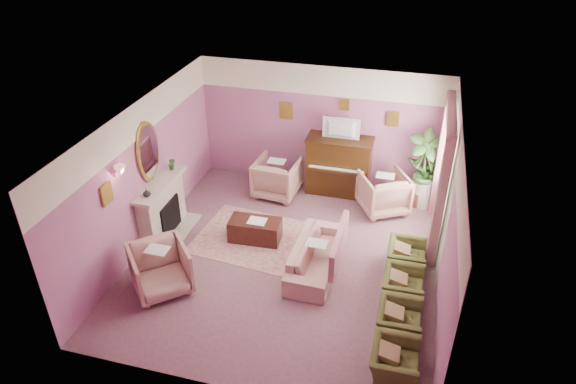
% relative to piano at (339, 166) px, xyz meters
% --- Properties ---
extents(floor, '(5.50, 6.00, 0.01)m').
position_rel_piano_xyz_m(floor, '(-0.50, -2.68, -0.65)').
color(floor, '#754955').
rests_on(floor, ground).
extents(ceiling, '(5.50, 6.00, 0.01)m').
position_rel_piano_xyz_m(ceiling, '(-0.50, -2.68, 2.15)').
color(ceiling, silver).
rests_on(ceiling, wall_back).
extents(wall_back, '(5.50, 0.02, 2.80)m').
position_rel_piano_xyz_m(wall_back, '(-0.50, 0.32, 0.75)').
color(wall_back, '#824D7D').
rests_on(wall_back, floor).
extents(wall_front, '(5.50, 0.02, 2.80)m').
position_rel_piano_xyz_m(wall_front, '(-0.50, -5.68, 0.75)').
color(wall_front, '#824D7D').
rests_on(wall_front, floor).
extents(wall_left, '(0.02, 6.00, 2.80)m').
position_rel_piano_xyz_m(wall_left, '(-3.25, -2.68, 0.75)').
color(wall_left, '#824D7D').
rests_on(wall_left, floor).
extents(wall_right, '(0.02, 6.00, 2.80)m').
position_rel_piano_xyz_m(wall_right, '(2.25, -2.68, 0.75)').
color(wall_right, '#824D7D').
rests_on(wall_right, floor).
extents(picture_rail_band, '(5.50, 0.01, 0.65)m').
position_rel_piano_xyz_m(picture_rail_band, '(-0.50, 0.31, 1.82)').
color(picture_rail_band, white).
rests_on(picture_rail_band, wall_back).
extents(stripe_panel, '(0.01, 3.00, 2.15)m').
position_rel_piano_xyz_m(stripe_panel, '(2.23, -1.38, 0.42)').
color(stripe_panel, '#AFC6A1').
rests_on(stripe_panel, wall_right).
extents(fireplace_surround, '(0.30, 1.40, 1.10)m').
position_rel_piano_xyz_m(fireplace_surround, '(-3.09, -2.48, -0.10)').
color(fireplace_surround, '#C1B19B').
rests_on(fireplace_surround, floor).
extents(fireplace_inset, '(0.18, 0.72, 0.68)m').
position_rel_piano_xyz_m(fireplace_inset, '(-2.99, -2.48, -0.25)').
color(fireplace_inset, black).
rests_on(fireplace_inset, floor).
extents(fire_ember, '(0.06, 0.54, 0.10)m').
position_rel_piano_xyz_m(fire_ember, '(-2.95, -2.48, -0.43)').
color(fire_ember, red).
rests_on(fire_ember, floor).
extents(mantel_shelf, '(0.40, 1.55, 0.07)m').
position_rel_piano_xyz_m(mantel_shelf, '(-3.06, -2.48, 0.47)').
color(mantel_shelf, '#C1B19B').
rests_on(mantel_shelf, fireplace_surround).
extents(hearth, '(0.55, 1.50, 0.02)m').
position_rel_piano_xyz_m(hearth, '(-2.89, -2.48, -0.64)').
color(hearth, '#C1B19B').
rests_on(hearth, floor).
extents(mirror_frame, '(0.04, 0.72, 1.20)m').
position_rel_piano_xyz_m(mirror_frame, '(-3.20, -2.48, 1.15)').
color(mirror_frame, gold).
rests_on(mirror_frame, wall_left).
extents(mirror_glass, '(0.01, 0.60, 1.06)m').
position_rel_piano_xyz_m(mirror_glass, '(-3.17, -2.48, 1.15)').
color(mirror_glass, silver).
rests_on(mirror_glass, wall_left).
extents(sconce_shade, '(0.20, 0.20, 0.16)m').
position_rel_piano_xyz_m(sconce_shade, '(-3.12, -3.53, 1.33)').
color(sconce_shade, '#E58C79').
rests_on(sconce_shade, wall_left).
extents(piano, '(1.40, 0.60, 1.30)m').
position_rel_piano_xyz_m(piano, '(0.00, 0.00, 0.00)').
color(piano, black).
rests_on(piano, floor).
extents(piano_keyshelf, '(1.30, 0.12, 0.06)m').
position_rel_piano_xyz_m(piano_keyshelf, '(-0.00, -0.35, 0.07)').
color(piano_keyshelf, black).
rests_on(piano_keyshelf, piano).
extents(piano_keys, '(1.20, 0.08, 0.02)m').
position_rel_piano_xyz_m(piano_keys, '(0.00, -0.35, 0.11)').
color(piano_keys, white).
rests_on(piano_keys, piano).
extents(piano_top, '(1.45, 0.65, 0.04)m').
position_rel_piano_xyz_m(piano_top, '(0.00, 0.00, 0.66)').
color(piano_top, black).
rests_on(piano_top, piano).
extents(television, '(0.80, 0.12, 0.48)m').
position_rel_piano_xyz_m(television, '(0.00, -0.05, 0.95)').
color(television, black).
rests_on(television, piano).
extents(print_back_left, '(0.30, 0.03, 0.38)m').
position_rel_piano_xyz_m(print_back_left, '(-1.30, 0.28, 1.07)').
color(print_back_left, gold).
rests_on(print_back_left, wall_back).
extents(print_back_right, '(0.26, 0.03, 0.34)m').
position_rel_piano_xyz_m(print_back_right, '(1.05, 0.28, 1.13)').
color(print_back_right, gold).
rests_on(print_back_right, wall_back).
extents(print_back_mid, '(0.22, 0.03, 0.26)m').
position_rel_piano_xyz_m(print_back_mid, '(0.00, 0.28, 1.35)').
color(print_back_mid, gold).
rests_on(print_back_mid, wall_back).
extents(print_left_wall, '(0.03, 0.28, 0.36)m').
position_rel_piano_xyz_m(print_left_wall, '(-3.21, -3.88, 1.07)').
color(print_left_wall, gold).
rests_on(print_left_wall, wall_left).
extents(window_blind, '(0.03, 1.40, 1.80)m').
position_rel_piano_xyz_m(window_blind, '(2.20, -1.13, 1.05)').
color(window_blind, white).
rests_on(window_blind, wall_right).
extents(curtain_left, '(0.16, 0.34, 2.60)m').
position_rel_piano_xyz_m(curtain_left, '(2.12, -2.05, 0.65)').
color(curtain_left, '#A95D6D').
rests_on(curtain_left, floor).
extents(curtain_right, '(0.16, 0.34, 2.60)m').
position_rel_piano_xyz_m(curtain_right, '(2.12, -0.21, 0.65)').
color(curtain_right, '#A95D6D').
rests_on(curtain_right, floor).
extents(pelmet, '(0.16, 2.20, 0.16)m').
position_rel_piano_xyz_m(pelmet, '(2.12, -1.13, 1.91)').
color(pelmet, '#A95D6D').
rests_on(pelmet, wall_right).
extents(mantel_plant, '(0.16, 0.16, 0.28)m').
position_rel_piano_xyz_m(mantel_plant, '(-3.05, -1.93, 0.64)').
color(mantel_plant, '#2E5723').
rests_on(mantel_plant, mantel_shelf).
extents(mantel_vase, '(0.16, 0.16, 0.16)m').
position_rel_piano_xyz_m(mantel_vase, '(-3.05, -2.98, 0.58)').
color(mantel_vase, white).
rests_on(mantel_vase, mantel_shelf).
extents(area_rug, '(2.67, 2.05, 0.01)m').
position_rel_piano_xyz_m(area_rug, '(-1.13, -2.24, -0.64)').
color(area_rug, '#AF756F').
rests_on(area_rug, floor).
extents(coffee_table, '(1.02, 0.55, 0.45)m').
position_rel_piano_xyz_m(coffee_table, '(-1.24, -2.25, -0.43)').
color(coffee_table, '#34150F').
rests_on(coffee_table, floor).
extents(table_paper, '(0.35, 0.28, 0.01)m').
position_rel_piano_xyz_m(table_paper, '(-1.19, -2.25, -0.20)').
color(table_paper, white).
rests_on(table_paper, coffee_table).
extents(sofa, '(0.64, 1.93, 0.78)m').
position_rel_piano_xyz_m(sofa, '(0.10, -2.78, -0.26)').
color(sofa, tan).
rests_on(sofa, floor).
extents(sofa_throw, '(0.10, 1.46, 0.54)m').
position_rel_piano_xyz_m(sofa_throw, '(0.50, -2.78, -0.05)').
color(sofa_throw, '#A95D6D').
rests_on(sofa_throw, sofa).
extents(floral_armchair_left, '(0.92, 0.92, 0.96)m').
position_rel_piano_xyz_m(floral_armchair_left, '(-1.30, -0.48, -0.17)').
color(floral_armchair_left, tan).
rests_on(floral_armchair_left, floor).
extents(floral_armchair_right, '(0.92, 0.92, 0.96)m').
position_rel_piano_xyz_m(floral_armchair_right, '(1.07, -0.52, -0.17)').
color(floral_armchair_right, tan).
rests_on(floral_armchair_right, floor).
extents(floral_armchair_front, '(0.92, 0.92, 0.96)m').
position_rel_piano_xyz_m(floral_armchair_front, '(-2.35, -4.03, -0.17)').
color(floral_armchair_front, tan).
rests_on(floral_armchair_front, floor).
extents(olive_chair_a, '(0.55, 0.78, 0.68)m').
position_rel_piano_xyz_m(olive_chair_a, '(1.68, -4.84, -0.31)').
color(olive_chair_a, '#4C5223').
rests_on(olive_chair_a, floor).
extents(olive_chair_b, '(0.55, 0.78, 0.68)m').
position_rel_piano_xyz_m(olive_chair_b, '(1.68, -4.02, -0.31)').
color(olive_chair_b, '#4C5223').
rests_on(olive_chair_b, floor).
extents(olive_chair_c, '(0.55, 0.78, 0.68)m').
position_rel_piano_xyz_m(olive_chair_c, '(1.68, -3.20, -0.31)').
color(olive_chair_c, '#4C5223').
rests_on(olive_chair_c, floor).
extents(olive_chair_d, '(0.55, 0.78, 0.68)m').
position_rel_piano_xyz_m(olive_chair_d, '(1.68, -2.38, -0.31)').
color(olive_chair_d, '#4C5223').
rests_on(olive_chair_d, floor).
extents(side_table, '(0.52, 0.52, 0.70)m').
position_rel_piano_xyz_m(side_table, '(1.89, -0.04, -0.30)').
color(side_table, silver).
rests_on(side_table, floor).
extents(side_plant_big, '(0.30, 0.30, 0.34)m').
position_rel_piano_xyz_m(side_plant_big, '(1.89, -0.04, 0.22)').
color(side_plant_big, '#2E5723').
rests_on(side_plant_big, side_table).
extents(side_plant_small, '(0.16, 0.16, 0.28)m').
position_rel_piano_xyz_m(side_plant_small, '(2.01, -0.14, 0.19)').
color(side_plant_small, '#2E5723').
rests_on(side_plant_small, side_table).
extents(palm_pot, '(0.34, 0.34, 0.34)m').
position_rel_piano_xyz_m(palm_pot, '(1.82, -0.12, -0.48)').
color(palm_pot, brown).
rests_on(palm_pot, floor).
extents(palm_plant, '(0.76, 0.76, 1.44)m').
position_rel_piano_xyz_m(palm_plant, '(1.82, -0.12, 0.41)').
color(palm_plant, '#2E5723').
rests_on(palm_plant, palm_pot).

